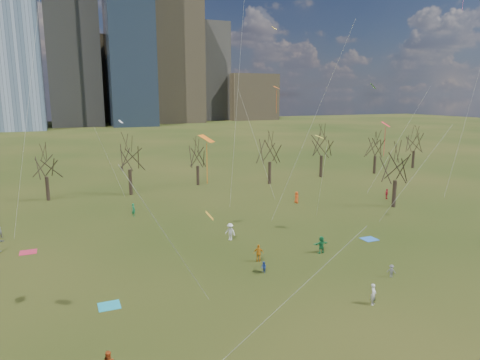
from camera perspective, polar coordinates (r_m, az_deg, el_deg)
name	(u,v)px	position (r m, az deg, el deg)	size (l,w,h in m)	color
ground	(298,293)	(35.67, 7.73, -14.68)	(500.00, 500.00, 0.00)	black
downtown_skyline	(84,47)	(239.69, -20.10, 16.28)	(212.50, 78.00, 118.00)	slate
bare_tree_row	(177,156)	(67.44, -8.40, 3.14)	(113.04, 29.80, 9.50)	black
blanket_teal	(109,306)	(34.84, -17.05, -15.74)	(1.60, 1.50, 0.03)	teal
blanket_navy	(369,239)	(49.39, 16.86, -7.54)	(1.60, 1.50, 0.03)	blue
blanket_crimson	(28,252)	(48.50, -26.40, -8.62)	(1.60, 1.50, 0.03)	#AF233D
person_1	(373,294)	(34.77, 17.35, -14.32)	(0.60, 0.40, 1.65)	silver
person_3	(391,271)	(40.07, 19.54, -11.35)	(0.74, 0.42, 1.14)	slate
person_4	(259,253)	(41.04, 2.51, -9.72)	(0.99, 0.41, 1.69)	orange
person_5	(321,245)	(43.85, 10.78, -8.47)	(1.63, 0.52, 1.75)	#1B7A41
person_8	(264,267)	(38.78, 3.18, -11.55)	(0.50, 0.39, 1.03)	#213D93
person_9	(230,232)	(46.79, -1.32, -6.91)	(1.21, 0.70, 1.88)	silver
person_10	(387,194)	(68.58, 18.97, -1.76)	(0.91, 0.38, 1.55)	#AC1829
person_12	(296,197)	(62.85, 7.54, -2.32)	(0.84, 0.54, 1.71)	#E05118
person_13	(133,210)	(57.39, -14.02, -3.88)	(0.63, 0.41, 1.72)	#1B7C47
kites_airborne	(262,116)	(44.18, 3.02, 8.56)	(68.22, 46.19, 35.79)	orange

